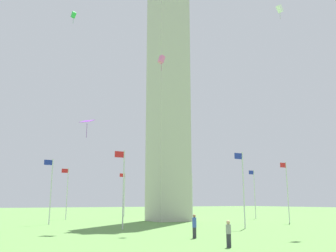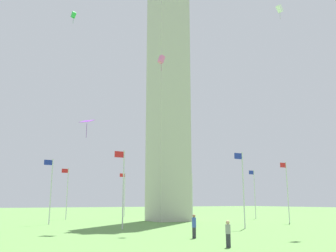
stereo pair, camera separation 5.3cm
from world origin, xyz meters
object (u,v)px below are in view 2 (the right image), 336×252
at_px(flagpole_s, 254,192).
at_px(flagpole_sw, 192,193).
at_px(obelisk_monument, 168,70).
at_px(person_blue_shirt, 194,226).
at_px(flagpole_e, 243,186).
at_px(person_gray_shirt, 228,234).
at_px(flagpole_w, 124,192).
at_px(flagpole_n, 51,188).
at_px(kite_white_box, 280,9).
at_px(kite_purple_diamond, 87,122).
at_px(kite_green_box, 74,15).
at_px(kite_pink_box, 161,59).
at_px(flagpole_ne, 123,185).
at_px(flagpole_se, 287,189).
at_px(flagpole_nw, 67,191).

distance_m(flagpole_s, flagpole_sw, 12.65).
bearing_deg(obelisk_monument, person_blue_shirt, 65.65).
bearing_deg(flagpole_e, flagpole_s, -135.00).
relative_size(flagpole_e, person_gray_shirt, 4.98).
bearing_deg(flagpole_w, flagpole_n, 45.00).
bearing_deg(kite_white_box, kite_purple_diamond, -24.06).
bearing_deg(flagpole_s, kite_green_box, -0.65).
bearing_deg(person_blue_shirt, flagpole_e, -16.81).
xyz_separation_m(flagpole_n, kite_pink_box, (-8.04, 13.95, 13.50)).
bearing_deg(flagpole_n, flagpole_ne, 112.50).
relative_size(flagpole_se, flagpole_w, 1.00).
bearing_deg(flagpole_e, flagpole_sw, -112.50).
height_order(flagpole_sw, kite_pink_box, kite_pink_box).
bearing_deg(flagpole_n, flagpole_nw, -112.50).
bearing_deg(flagpole_s, flagpole_e, 45.00).
xyz_separation_m(kite_green_box, kite_white_box, (-17.94, 20.74, -4.47)).
bearing_deg(flagpole_e, flagpole_n, -45.00).
bearing_deg(flagpole_e, kite_green_box, -48.63).
height_order(flagpole_w, person_gray_shirt, flagpole_w).
bearing_deg(flagpole_sw, flagpole_e, 67.50).
height_order(flagpole_e, kite_green_box, kite_green_box).
xyz_separation_m(kite_white_box, kite_purple_diamond, (18.87, -8.42, -13.33)).
relative_size(flagpole_n, kite_green_box, 4.48).
xyz_separation_m(flagpole_w, kite_green_box, (14.87, 16.17, 23.97)).
xyz_separation_m(flagpole_se, kite_green_box, (26.55, -12.04, 23.97)).
bearing_deg(flagpole_ne, kite_green_box, -75.18).
bearing_deg(flagpole_n, obelisk_monument, 180.00).
height_order(obelisk_monument, flagpole_nw, obelisk_monument).
bearing_deg(flagpole_e, person_gray_shirt, 46.01).
height_order(flagpole_se, flagpole_sw, same).
relative_size(person_gray_shirt, kite_white_box, 0.91).
bearing_deg(flagpole_se, kite_pink_box, 6.41).
xyz_separation_m(flagpole_ne, flagpole_nw, (-0.00, -23.37, 0.00)).
bearing_deg(flagpole_n, flagpole_s, 180.00).
xyz_separation_m(flagpole_n, person_gray_shirt, (-5.11, 28.35, -3.58)).
relative_size(flagpole_n, flagpole_e, 1.00).
bearing_deg(obelisk_monument, person_gray_shirt, 67.96).
height_order(flagpole_se, person_blue_shirt, flagpole_se).
height_order(flagpole_se, flagpole_s, same).
relative_size(flagpole_e, kite_pink_box, 4.48).
height_order(flagpole_se, kite_white_box, kite_white_box).
xyz_separation_m(person_blue_shirt, kite_purple_diamond, (5.61, -10.68, 9.65)).
distance_m(person_gray_shirt, kite_green_box, 39.93).
bearing_deg(kite_pink_box, flagpole_nw, -82.88).
bearing_deg(person_gray_shirt, person_blue_shirt, 1.39).
distance_m(kite_pink_box, kite_purple_diamond, 10.55).
distance_m(obelisk_monument, flagpole_nw, 24.77).
bearing_deg(flagpole_se, flagpole_w, -67.50).
relative_size(person_gray_shirt, kite_purple_diamond, 0.84).
relative_size(flagpole_se, kite_pink_box, 4.48).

